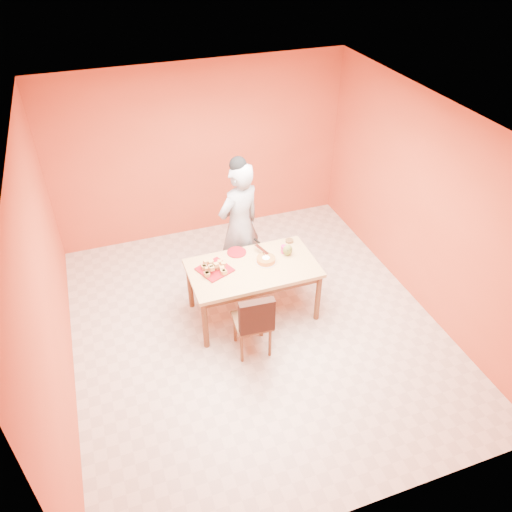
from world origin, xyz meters
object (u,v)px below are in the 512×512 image
object	(u,v)px
pastry_platter	(215,270)
sponge_cake	(266,260)
dining_chair	(253,320)
checker_tin	(289,241)
person	(239,226)
red_dinner_plate	(237,252)
magenta_glass	(284,249)
dining_table	(253,273)
egg_ornament	(288,250)

from	to	relation	value
pastry_platter	sponge_cake	distance (m)	0.66
dining_chair	checker_tin	size ratio (longest dim) A/B	8.79
person	red_dinner_plate	size ratio (longest dim) A/B	7.39
red_dinner_plate	checker_tin	xyz separation A→B (m)	(0.74, 0.00, 0.01)
pastry_platter	red_dinner_plate	bearing A→B (deg)	35.37
checker_tin	dining_chair	bearing A→B (deg)	-131.28
dining_chair	magenta_glass	bearing A→B (deg)	52.41
dining_table	person	xyz separation A→B (m)	(0.06, 0.72, 0.25)
dining_chair	red_dinner_plate	bearing A→B (deg)	86.98
person	sponge_cake	world-z (taller)	person
sponge_cake	pastry_platter	bearing A→B (deg)	175.18
person	red_dinner_plate	xyz separation A→B (m)	(-0.16, -0.37, -0.15)
person	red_dinner_plate	world-z (taller)	person
magenta_glass	egg_ornament	bearing A→B (deg)	-69.79
dining_table	pastry_platter	xyz separation A→B (m)	(-0.47, 0.09, 0.10)
sponge_cake	checker_tin	world-z (taller)	sponge_cake
sponge_cake	checker_tin	size ratio (longest dim) A/B	2.26
magenta_glass	checker_tin	size ratio (longest dim) A/B	1.00
egg_ornament	magenta_glass	xyz separation A→B (m)	(-0.03, 0.07, -0.03)
egg_ornament	magenta_glass	distance (m)	0.08
red_dinner_plate	sponge_cake	distance (m)	0.43
red_dinner_plate	magenta_glass	distance (m)	0.61
magenta_glass	person	bearing A→B (deg)	126.33
sponge_cake	checker_tin	bearing A→B (deg)	34.98
pastry_platter	magenta_glass	size ratio (longest dim) A/B	3.43
dining_table	checker_tin	size ratio (longest dim) A/B	15.12
sponge_cake	magenta_glass	xyz separation A→B (m)	(0.29, 0.12, 0.01)
dining_table	pastry_platter	distance (m)	0.49
red_dinner_plate	egg_ornament	world-z (taller)	egg_ornament
pastry_platter	sponge_cake	world-z (taller)	sponge_cake
red_dinner_plate	egg_ornament	distance (m)	0.66
person	sponge_cake	xyz separation A→B (m)	(0.13, -0.68, -0.12)
dining_chair	red_dinner_plate	xyz separation A→B (m)	(0.12, 0.98, 0.29)
red_dinner_plate	magenta_glass	bearing A→B (deg)	-19.00
person	pastry_platter	size ratio (longest dim) A/B	5.08
egg_ornament	pastry_platter	bearing A→B (deg)	-174.89
sponge_cake	red_dinner_plate	bearing A→B (deg)	132.22
egg_ornament	checker_tin	size ratio (longest dim) A/B	1.49
red_dinner_plate	magenta_glass	world-z (taller)	magenta_glass
dining_chair	egg_ornament	distance (m)	1.07
dining_table	sponge_cake	bearing A→B (deg)	10.58
egg_ornament	checker_tin	xyz separation A→B (m)	(0.14, 0.27, -0.06)
person	pastry_platter	world-z (taller)	person
dining_table	magenta_glass	distance (m)	0.52
pastry_platter	egg_ornament	bearing A→B (deg)	-0.39
pastry_platter	egg_ornament	size ratio (longest dim) A/B	2.30
person	egg_ornament	xyz separation A→B (m)	(0.44, -0.63, -0.08)
checker_tin	pastry_platter	bearing A→B (deg)	-166.73
sponge_cake	egg_ornament	bearing A→B (deg)	8.81
dining_table	magenta_glass	bearing A→B (deg)	17.88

